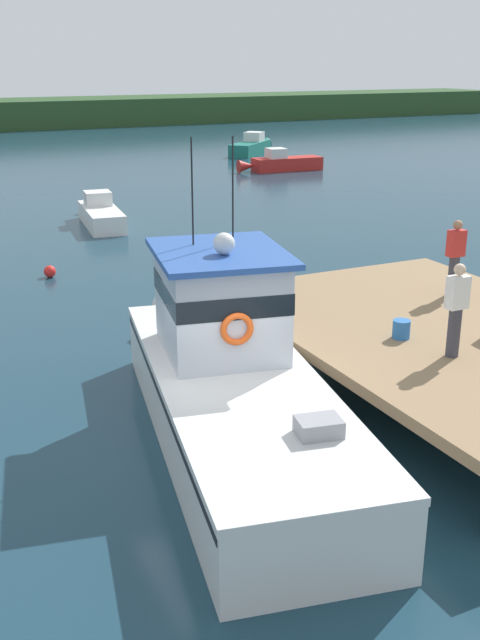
{
  "coord_description": "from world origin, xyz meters",
  "views": [
    {
      "loc": [
        -4.65,
        -10.43,
        6.05
      ],
      "look_at": [
        1.2,
        1.69,
        1.4
      ],
      "focal_mm": 42.94,
      "sensor_mm": 36.0,
      "label": 1
    }
  ],
  "objects_px": {
    "main_fishing_boat": "(230,375)",
    "bait_bucket": "(401,329)",
    "mooring_buoy_outer": "(50,271)",
    "deckhand_further_back": "(456,308)",
    "moored_boat_mid_harbor": "(100,214)",
    "deckhand_by_the_boat": "(455,256)",
    "moored_boat_outer_mooring": "(281,163)",
    "moored_boat_far_left": "(252,146)"
  },
  "relations": [
    {
      "from": "main_fishing_boat",
      "to": "mooring_buoy_outer",
      "type": "distance_m",
      "value": 10.96
    },
    {
      "from": "moored_boat_far_left",
      "to": "mooring_buoy_outer",
      "type": "height_order",
      "value": "moored_boat_far_left"
    },
    {
      "from": "mooring_buoy_outer",
      "to": "moored_boat_mid_harbor",
      "type": "bearing_deg",
      "value": 62.74
    },
    {
      "from": "moored_boat_far_left",
      "to": "moored_boat_outer_mooring",
      "type": "distance_m",
      "value": 7.96
    },
    {
      "from": "deckhand_further_back",
      "to": "moored_boat_mid_harbor",
      "type": "height_order",
      "value": "deckhand_further_back"
    },
    {
      "from": "bait_bucket",
      "to": "moored_boat_far_left",
      "type": "relative_size",
      "value": 0.07
    },
    {
      "from": "moored_boat_outer_mooring",
      "to": "bait_bucket",
      "type": "bearing_deg",
      "value": -114.61
    },
    {
      "from": "moored_boat_far_left",
      "to": "moored_boat_mid_harbor",
      "type": "height_order",
      "value": "moored_boat_far_left"
    },
    {
      "from": "main_fishing_boat",
      "to": "mooring_buoy_outer",
      "type": "relative_size",
      "value": 28.84
    },
    {
      "from": "moored_boat_mid_harbor",
      "to": "moored_boat_outer_mooring",
      "type": "bearing_deg",
      "value": 36.5
    },
    {
      "from": "bait_bucket",
      "to": "moored_boat_outer_mooring",
      "type": "bearing_deg",
      "value": 65.39
    },
    {
      "from": "main_fishing_boat",
      "to": "moored_boat_mid_harbor",
      "type": "xyz_separation_m",
      "value": [
        2.72,
        17.44,
        -0.59
      ]
    },
    {
      "from": "moored_boat_far_left",
      "to": "moored_boat_outer_mooring",
      "type": "bearing_deg",
      "value": -104.74
    },
    {
      "from": "deckhand_further_back",
      "to": "moored_boat_outer_mooring",
      "type": "height_order",
      "value": "deckhand_further_back"
    },
    {
      "from": "mooring_buoy_outer",
      "to": "main_fishing_boat",
      "type": "bearing_deg",
      "value": -86.63
    },
    {
      "from": "main_fishing_boat",
      "to": "mooring_buoy_outer",
      "type": "height_order",
      "value": "main_fishing_boat"
    },
    {
      "from": "main_fishing_boat",
      "to": "moored_boat_far_left",
      "type": "xyz_separation_m",
      "value": [
        17.92,
        34.89,
        -0.54
      ]
    },
    {
      "from": "deckhand_by_the_boat",
      "to": "moored_boat_far_left",
      "type": "relative_size",
      "value": 0.35
    },
    {
      "from": "moored_boat_mid_harbor",
      "to": "bait_bucket",
      "type": "bearing_deg",
      "value": -87.99
    },
    {
      "from": "moored_boat_far_left",
      "to": "moored_boat_outer_mooring",
      "type": "height_order",
      "value": "moored_boat_far_left"
    },
    {
      "from": "bait_bucket",
      "to": "deckhand_further_back",
      "type": "relative_size",
      "value": 0.21
    },
    {
      "from": "main_fishing_boat",
      "to": "deckhand_further_back",
      "type": "xyz_separation_m",
      "value": [
        3.58,
        -1.3,
        1.05
      ]
    },
    {
      "from": "deckhand_by_the_boat",
      "to": "moored_boat_mid_harbor",
      "type": "bearing_deg",
      "value": 101.4
    },
    {
      "from": "moored_boat_mid_harbor",
      "to": "mooring_buoy_outer",
      "type": "xyz_separation_m",
      "value": [
        -3.36,
        -6.53,
        -0.24
      ]
    },
    {
      "from": "bait_bucket",
      "to": "moored_boat_mid_harbor",
      "type": "bearing_deg",
      "value": 92.01
    },
    {
      "from": "mooring_buoy_outer",
      "to": "bait_bucket",
      "type": "bearing_deg",
      "value": -70.28
    },
    {
      "from": "deckhand_by_the_boat",
      "to": "mooring_buoy_outer",
      "type": "xyz_separation_m",
      "value": [
        -6.59,
        9.45,
        -1.89
      ]
    },
    {
      "from": "main_fishing_boat",
      "to": "deckhand_further_back",
      "type": "height_order",
      "value": "main_fishing_boat"
    },
    {
      "from": "deckhand_by_the_boat",
      "to": "moored_boat_far_left",
      "type": "xyz_separation_m",
      "value": [
        11.98,
        33.42,
        -1.59
      ]
    },
    {
      "from": "deckhand_by_the_boat",
      "to": "moored_boat_outer_mooring",
      "type": "bearing_deg",
      "value": 68.85
    },
    {
      "from": "main_fishing_boat",
      "to": "moored_boat_outer_mooring",
      "type": "xyz_separation_m",
      "value": [
        15.89,
        27.19,
        -0.58
      ]
    },
    {
      "from": "bait_bucket",
      "to": "deckhand_by_the_boat",
      "type": "relative_size",
      "value": 0.21
    },
    {
      "from": "mooring_buoy_outer",
      "to": "deckhand_further_back",
      "type": "bearing_deg",
      "value": -70.92
    },
    {
      "from": "moored_boat_mid_harbor",
      "to": "moored_boat_outer_mooring",
      "type": "relative_size",
      "value": 0.97
    },
    {
      "from": "moored_boat_far_left",
      "to": "deckhand_by_the_boat",
      "type": "bearing_deg",
      "value": -109.71
    },
    {
      "from": "moored_boat_outer_mooring",
      "to": "deckhand_further_back",
      "type": "bearing_deg",
      "value": -113.37
    },
    {
      "from": "main_fishing_boat",
      "to": "bait_bucket",
      "type": "distance_m",
      "value": 3.37
    },
    {
      "from": "bait_bucket",
      "to": "moored_boat_mid_harbor",
      "type": "distance_m",
      "value": 17.69
    },
    {
      "from": "bait_bucket",
      "to": "moored_boat_far_left",
      "type": "xyz_separation_m",
      "value": [
        14.58,
        35.09,
        -0.9
      ]
    },
    {
      "from": "deckhand_by_the_boat",
      "to": "deckhand_further_back",
      "type": "bearing_deg",
      "value": -130.41
    },
    {
      "from": "deckhand_further_back",
      "to": "mooring_buoy_outer",
      "type": "height_order",
      "value": "deckhand_further_back"
    },
    {
      "from": "deckhand_by_the_boat",
      "to": "deckhand_further_back",
      "type": "relative_size",
      "value": 1.0
    }
  ]
}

